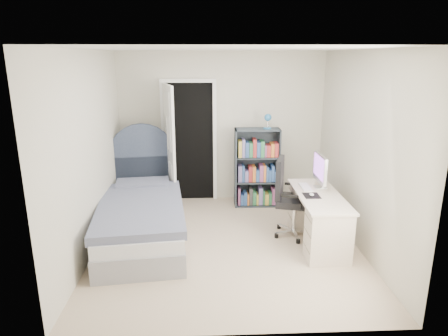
{
  "coord_description": "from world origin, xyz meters",
  "views": [
    {
      "loc": [
        -0.26,
        -4.84,
        2.43
      ],
      "look_at": [
        -0.03,
        0.26,
        0.98
      ],
      "focal_mm": 32.0,
      "sensor_mm": 36.0,
      "label": 1
    }
  ],
  "objects_px": {
    "nightstand": "(144,182)",
    "floor_lamp": "(170,172)",
    "bookcase": "(257,170)",
    "bed": "(142,214)",
    "office_chair": "(289,194)",
    "desk": "(318,216)"
  },
  "relations": [
    {
      "from": "bed",
      "to": "bookcase",
      "type": "height_order",
      "value": "bookcase"
    },
    {
      "from": "bed",
      "to": "desk",
      "type": "height_order",
      "value": "bed"
    },
    {
      "from": "bookcase",
      "to": "office_chair",
      "type": "height_order",
      "value": "bookcase"
    },
    {
      "from": "bed",
      "to": "office_chair",
      "type": "xyz_separation_m",
      "value": [
        2.02,
        -0.03,
        0.28
      ]
    },
    {
      "from": "bookcase",
      "to": "nightstand",
      "type": "bearing_deg",
      "value": 174.79
    },
    {
      "from": "floor_lamp",
      "to": "bed",
      "type": "bearing_deg",
      "value": -106.7
    },
    {
      "from": "bed",
      "to": "nightstand",
      "type": "relative_size",
      "value": 4.19
    },
    {
      "from": "desk",
      "to": "bed",
      "type": "bearing_deg",
      "value": 173.11
    },
    {
      "from": "nightstand",
      "to": "floor_lamp",
      "type": "relative_size",
      "value": 0.38
    },
    {
      "from": "nightstand",
      "to": "office_chair",
      "type": "xyz_separation_m",
      "value": [
        2.18,
        -1.33,
        0.23
      ]
    },
    {
      "from": "floor_lamp",
      "to": "office_chair",
      "type": "xyz_separation_m",
      "value": [
        1.71,
        -1.06,
        -0.02
      ]
    },
    {
      "from": "nightstand",
      "to": "bed",
      "type": "bearing_deg",
      "value": -82.66
    },
    {
      "from": "bookcase",
      "to": "desk",
      "type": "height_order",
      "value": "bookcase"
    },
    {
      "from": "bookcase",
      "to": "desk",
      "type": "bearing_deg",
      "value": -65.56
    },
    {
      "from": "bed",
      "to": "bookcase",
      "type": "distance_m",
      "value": 2.08
    },
    {
      "from": "office_chair",
      "to": "bookcase",
      "type": "bearing_deg",
      "value": 104.32
    },
    {
      "from": "bed",
      "to": "floor_lamp",
      "type": "xyz_separation_m",
      "value": [
        0.31,
        1.02,
        0.3
      ]
    },
    {
      "from": "bed",
      "to": "nightstand",
      "type": "bearing_deg",
      "value": 97.34
    },
    {
      "from": "nightstand",
      "to": "desk",
      "type": "height_order",
      "value": "desk"
    },
    {
      "from": "nightstand",
      "to": "bookcase",
      "type": "height_order",
      "value": "bookcase"
    },
    {
      "from": "bed",
      "to": "desk",
      "type": "relative_size",
      "value": 1.72
    },
    {
      "from": "bed",
      "to": "bookcase",
      "type": "relative_size",
      "value": 1.56
    }
  ]
}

